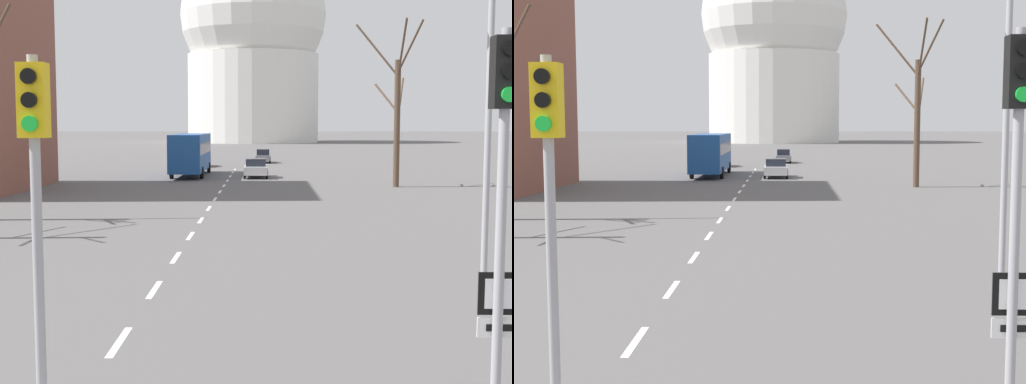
# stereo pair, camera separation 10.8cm
# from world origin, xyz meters

# --- Properties ---
(lane_stripe_1) EXTENTS (0.16, 2.00, 0.01)m
(lane_stripe_1) POSITION_xyz_m (0.00, 8.90, 0.00)
(lane_stripe_1) COLOR silver
(lane_stripe_1) RESTS_ON ground_plane
(lane_stripe_2) EXTENTS (0.16, 2.00, 0.01)m
(lane_stripe_2) POSITION_xyz_m (0.00, 13.40, 0.00)
(lane_stripe_2) COLOR silver
(lane_stripe_2) RESTS_ON ground_plane
(lane_stripe_3) EXTENTS (0.16, 2.00, 0.01)m
(lane_stripe_3) POSITION_xyz_m (0.00, 17.90, 0.00)
(lane_stripe_3) COLOR silver
(lane_stripe_3) RESTS_ON ground_plane
(lane_stripe_4) EXTENTS (0.16, 2.00, 0.01)m
(lane_stripe_4) POSITION_xyz_m (0.00, 22.40, 0.00)
(lane_stripe_4) COLOR silver
(lane_stripe_4) RESTS_ON ground_plane
(lane_stripe_5) EXTENTS (0.16, 2.00, 0.01)m
(lane_stripe_5) POSITION_xyz_m (0.00, 26.90, 0.00)
(lane_stripe_5) COLOR silver
(lane_stripe_5) RESTS_ON ground_plane
(lane_stripe_6) EXTENTS (0.16, 2.00, 0.01)m
(lane_stripe_6) POSITION_xyz_m (0.00, 31.40, 0.00)
(lane_stripe_6) COLOR silver
(lane_stripe_6) RESTS_ON ground_plane
(lane_stripe_7) EXTENTS (0.16, 2.00, 0.01)m
(lane_stripe_7) POSITION_xyz_m (0.00, 35.90, 0.00)
(lane_stripe_7) COLOR silver
(lane_stripe_7) RESTS_ON ground_plane
(lane_stripe_8) EXTENTS (0.16, 2.00, 0.01)m
(lane_stripe_8) POSITION_xyz_m (0.00, 40.40, 0.00)
(lane_stripe_8) COLOR silver
(lane_stripe_8) RESTS_ON ground_plane
(lane_stripe_9) EXTENTS (0.16, 2.00, 0.01)m
(lane_stripe_9) POSITION_xyz_m (0.00, 44.90, 0.00)
(lane_stripe_9) COLOR silver
(lane_stripe_9) RESTS_ON ground_plane
(lane_stripe_10) EXTENTS (0.16, 2.00, 0.01)m
(lane_stripe_10) POSITION_xyz_m (0.00, 49.40, 0.00)
(lane_stripe_10) COLOR silver
(lane_stripe_10) RESTS_ON ground_plane
(lane_stripe_11) EXTENTS (0.16, 2.00, 0.01)m
(lane_stripe_11) POSITION_xyz_m (0.00, 53.90, 0.00)
(lane_stripe_11) COLOR silver
(lane_stripe_11) RESTS_ON ground_plane
(lane_stripe_12) EXTENTS (0.16, 2.00, 0.01)m
(lane_stripe_12) POSITION_xyz_m (0.00, 58.40, 0.00)
(lane_stripe_12) COLOR silver
(lane_stripe_12) RESTS_ON ground_plane
(lane_stripe_13) EXTENTS (0.16, 2.00, 0.01)m
(lane_stripe_13) POSITION_xyz_m (0.00, 62.90, 0.00)
(lane_stripe_13) COLOR silver
(lane_stripe_13) RESTS_ON ground_plane
(traffic_signal_near_right) EXTENTS (0.36, 0.34, 5.60)m
(traffic_signal_near_right) POSITION_xyz_m (6.10, 4.66, 3.88)
(traffic_signal_near_right) COLOR #9E9EA3
(traffic_signal_near_right) RESTS_ON ground_plane
(traffic_signal_centre_tall) EXTENTS (0.36, 0.34, 5.22)m
(traffic_signal_centre_tall) POSITION_xyz_m (-0.07, 4.24, 3.63)
(traffic_signal_centre_tall) COLOR #9E9EA3
(traffic_signal_centre_tall) RESTS_ON ground_plane
(route_sign_post) EXTENTS (0.60, 0.08, 2.35)m
(route_sign_post) POSITION_xyz_m (6.16, 4.79, 1.60)
(route_sign_post) COLOR #9E9EA3
(route_sign_post) RESTS_ON ground_plane
(street_lamp_right) EXTENTS (2.12, 0.36, 8.48)m
(street_lamp_right) POSITION_xyz_m (7.96, 12.52, 5.18)
(street_lamp_right) COLOR #9E9EA3
(street_lamp_right) RESTS_ON ground_plane
(sedan_near_left) EXTENTS (1.75, 4.19, 1.62)m
(sedan_near_left) POSITION_xyz_m (-3.71, 67.52, 0.84)
(sedan_near_left) COLOR maroon
(sedan_near_left) RESTS_ON ground_plane
(sedan_near_right) EXTENTS (1.94, 4.49, 1.55)m
(sedan_near_right) POSITION_xyz_m (2.15, 52.61, 0.78)
(sedan_near_right) COLOR silver
(sedan_near_right) RESTS_ON ground_plane
(sedan_mid_centre) EXTENTS (1.71, 4.58, 1.53)m
(sedan_mid_centre) POSITION_xyz_m (2.65, 74.53, 0.76)
(sedan_mid_centre) COLOR slate
(sedan_mid_centre) RESTS_ON ground_plane
(city_bus) EXTENTS (2.66, 10.80, 3.48)m
(city_bus) POSITION_xyz_m (-3.32, 54.47, 2.05)
(city_bus) COLOR #19478C
(city_bus) RESTS_ON ground_plane
(bare_tree_right_near) EXTENTS (4.07, 5.26, 11.22)m
(bare_tree_right_near) POSITION_xyz_m (11.87, 44.10, 5.20)
(bare_tree_right_near) COLOR brown
(bare_tree_right_near) RESTS_ON ground_plane
(capitol_dome) EXTENTS (33.92, 33.92, 47.92)m
(capitol_dome) POSITION_xyz_m (0.00, 163.52, 23.34)
(capitol_dome) COLOR silver
(capitol_dome) RESTS_ON ground_plane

